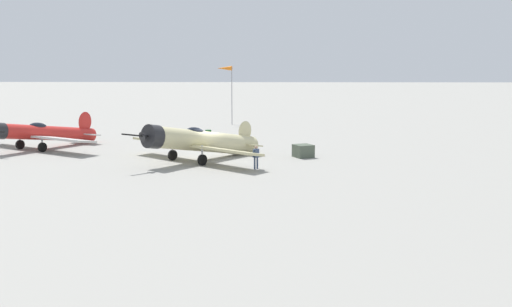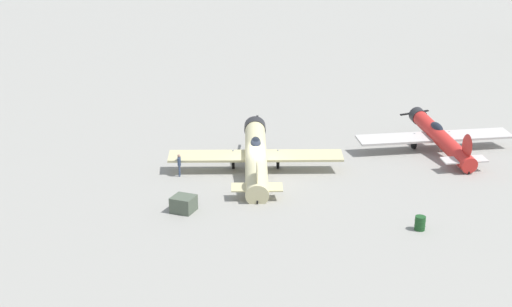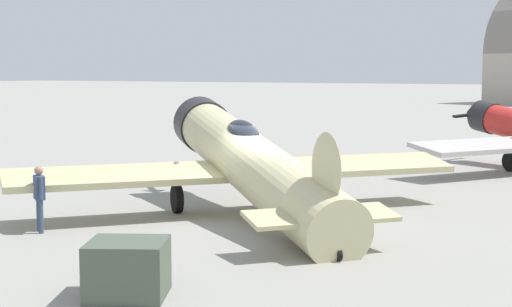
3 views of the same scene
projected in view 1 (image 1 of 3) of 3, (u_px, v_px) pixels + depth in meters
The scene contains 7 objects.
ground_plane at pixel (206, 160), 45.72m from camera, with size 400.00×400.00×0.00m, color gray.
airplane_foreground at pixel (200, 141), 45.12m from camera, with size 10.87×10.49×3.33m.
airplane_mid_apron at pixel (43, 133), 51.46m from camera, with size 12.04×9.92×3.00m.
ground_crew_mechanic at pixel (256, 155), 41.59m from camera, with size 0.45×0.53×1.65m.
equipment_crate at pixel (303, 151), 46.96m from camera, with size 1.80×1.82×1.00m.
fuel_drum at pixel (208, 134), 58.69m from camera, with size 0.66×0.66×0.86m.
windsock_mast at pixel (225, 71), 71.79m from camera, with size 1.95×1.05×7.07m.
Camera 1 is at (5.35, -44.99, 7.28)m, focal length 41.81 mm.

